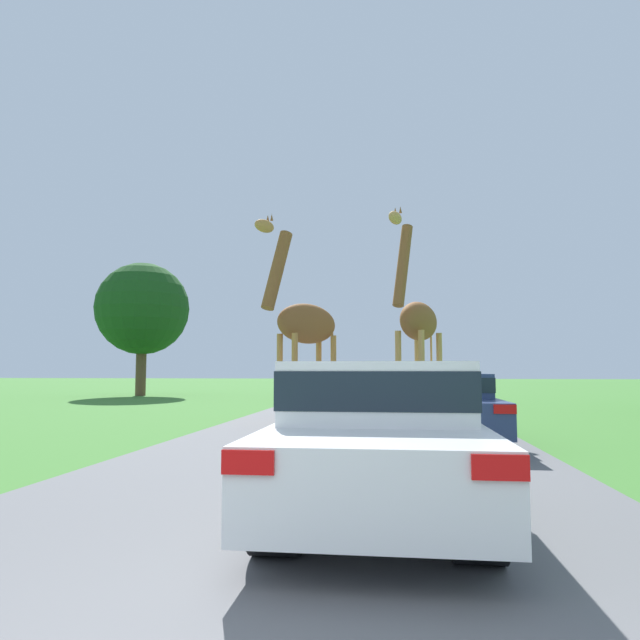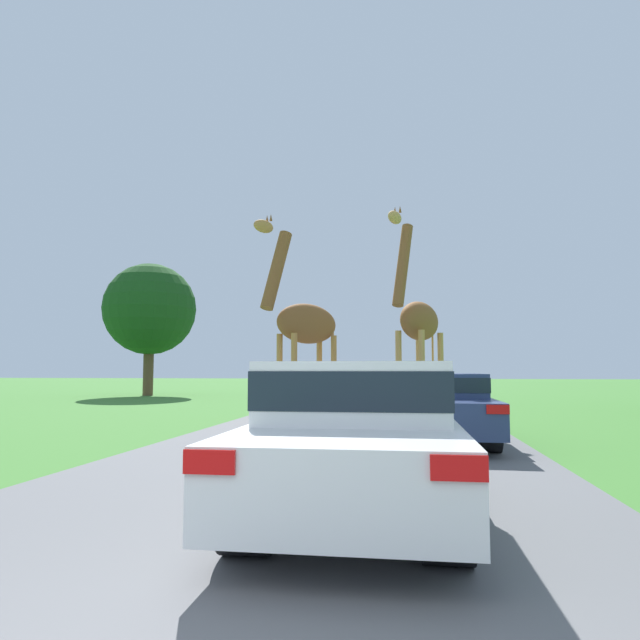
{
  "view_description": "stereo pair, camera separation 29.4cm",
  "coord_description": "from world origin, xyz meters",
  "views": [
    {
      "loc": [
        0.83,
        -1.17,
        1.29
      ],
      "look_at": [
        -0.89,
        12.57,
        2.5
      ],
      "focal_mm": 32.0,
      "sensor_mm": 36.0,
      "label": 1
    },
    {
      "loc": [
        1.12,
        -1.13,
        1.29
      ],
      "look_at": [
        -0.89,
        12.57,
        2.5
      ],
      "focal_mm": 32.0,
      "sensor_mm": 36.0,
      "label": 2
    }
  ],
  "objects": [
    {
      "name": "road",
      "position": [
        0.0,
        30.0,
        0.0
      ],
      "size": [
        6.42,
        120.0,
        0.0
      ],
      "color": "#5B5B5E",
      "rests_on": "ground"
    },
    {
      "name": "giraffe_near_road",
      "position": [
        -1.29,
        12.44,
        2.43
      ],
      "size": [
        1.88,
        2.48,
        4.88
      ],
      "rotation": [
        0.0,
        0.0,
        2.54
      ],
      "color": "#B77F3D",
      "rests_on": "ground"
    },
    {
      "name": "giraffe_companion",
      "position": [
        1.49,
        13.31,
        2.5
      ],
      "size": [
        1.49,
        2.67,
        5.15
      ],
      "rotation": [
        0.0,
        0.0,
        2.74
      ],
      "color": "tan",
      "rests_on": "ground"
    },
    {
      "name": "car_lead_maroon",
      "position": [
        0.71,
        4.04,
        0.72
      ],
      "size": [
        1.71,
        3.95,
        1.35
      ],
      "color": "silver",
      "rests_on": "ground"
    },
    {
      "name": "car_queue_right",
      "position": [
        1.37,
        20.61,
        0.75
      ],
      "size": [
        1.82,
        4.52,
        1.41
      ],
      "color": "#561914",
      "rests_on": "ground"
    },
    {
      "name": "car_queue_left",
      "position": [
        -2.02,
        25.46,
        0.75
      ],
      "size": [
        1.79,
        4.6,
        1.43
      ],
      "color": "maroon",
      "rests_on": "ground"
    },
    {
      "name": "car_far_ahead",
      "position": [
        2.1,
        28.86,
        0.77
      ],
      "size": [
        1.85,
        4.64,
        1.41
      ],
      "color": "#144C28",
      "rests_on": "ground"
    },
    {
      "name": "car_verge_right",
      "position": [
        1.71,
        9.45,
        0.66
      ],
      "size": [
        1.78,
        4.2,
        1.22
      ],
      "color": "navy",
      "rests_on": "ground"
    },
    {
      "name": "tree_centre_back",
      "position": [
        -11.53,
        25.92,
        4.31
      ],
      "size": [
        4.6,
        4.6,
        6.64
      ],
      "color": "brown",
      "rests_on": "ground"
    }
  ]
}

